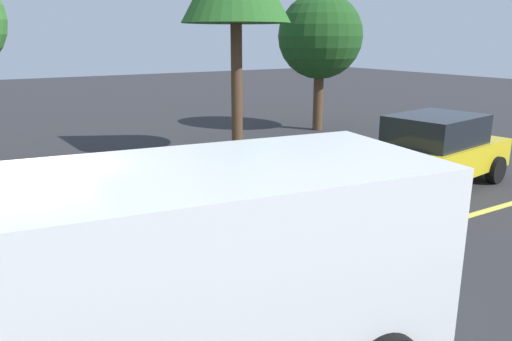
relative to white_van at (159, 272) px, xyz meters
The scene contains 4 objects.
lane_marking_centre 2.46m from the white_van, 46.59° to the left, with size 28.00×0.16×0.01m, color #E0D14C.
white_van is the anchor object (origin of this frame).
car_yellow_far_lane 8.46m from the white_van, 23.15° to the left, with size 4.56×2.53×1.63m.
tree_right_verge 14.65m from the white_van, 45.52° to the left, with size 2.99×2.99×4.85m.
Camera 1 is at (0.11, -5.49, 3.32)m, focal length 35.05 mm.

